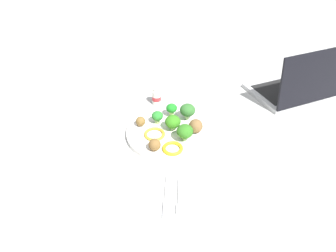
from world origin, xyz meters
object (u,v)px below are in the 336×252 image
object	(u,v)px
meatball_back_left	(196,127)
fork	(181,198)
pepper_ring_back_left	(173,148)
knife	(167,198)
meatball_mid_right	(141,121)
plate	(168,133)
napkin	(174,197)
broccoli_floret_back_left	(173,122)
meatball_back_right	(155,145)
broccoli_floret_center	(172,109)
pepper_ring_center	(155,134)
broccoli_floret_near_rim	(157,116)
broccoli_floret_front_right	(188,110)
broccoli_floret_back_right	(185,131)
yogurt_bottle	(157,97)
laptop	(297,87)

from	to	relation	value
meatball_back_left	fork	bearing A→B (deg)	-9.54
pepper_ring_back_left	knife	world-z (taller)	pepper_ring_back_left
meatball_back_left	meatball_mid_right	bearing A→B (deg)	-99.41
plate	napkin	world-z (taller)	plate
broccoli_floret_back_left	meatball_back_right	bearing A→B (deg)	-26.93
broccoli_floret_center	pepper_ring_center	xyz separation A→B (m)	(0.11, -0.05, -0.03)
pepper_ring_center	fork	size ratio (longest dim) A/B	0.57
broccoli_floret_near_rim	meatball_back_right	bearing A→B (deg)	0.58
broccoli_floret_front_right	broccoli_floret_back_left	distance (m)	0.08
broccoli_floret_back_right	yogurt_bottle	world-z (taller)	broccoli_floret_back_right
pepper_ring_center	laptop	xyz separation A→B (m)	(-0.30, 0.54, 0.02)
plate	pepper_ring_center	size ratio (longest dim) A/B	4.06
meatball_mid_right	pepper_ring_back_left	distance (m)	0.17
pepper_ring_center	napkin	xyz separation A→B (m)	(0.24, 0.07, -0.02)
meatball_back_left	laptop	world-z (taller)	laptop
broccoli_floret_front_right	knife	distance (m)	0.35
napkin	pepper_ring_center	bearing A→B (deg)	-163.70
broccoli_floret_back_left	meatball_back_left	size ratio (longest dim) A/B	1.14
meatball_back_right	napkin	distance (m)	0.19
meatball_mid_right	laptop	world-z (taller)	laptop
broccoli_floret_back_left	pepper_ring_back_left	size ratio (longest dim) A/B	0.82
meatball_mid_right	meatball_back_left	xyz separation A→B (m)	(0.03, 0.19, 0.01)
meatball_back_right	fork	bearing A→B (deg)	24.82
broccoli_floret_near_rim	broccoli_floret_center	bearing A→B (deg)	133.20
pepper_ring_back_left	napkin	distance (m)	0.18
fork	plate	bearing A→B (deg)	-170.48
broccoli_floret_near_rim	napkin	distance (m)	0.32
meatball_mid_right	pepper_ring_center	distance (m)	0.07
broccoli_floret_near_rim	broccoli_floret_back_left	bearing A→B (deg)	56.95
broccoli_floret_near_rim	pepper_ring_back_left	bearing A→B (deg)	22.69
pepper_ring_center	yogurt_bottle	distance (m)	0.21
knife	laptop	world-z (taller)	laptop
meatball_back_left	fork	xyz separation A→B (m)	(0.27, -0.05, -0.03)
fork	meatball_back_left	bearing A→B (deg)	170.46
napkin	yogurt_bottle	size ratio (longest dim) A/B	2.55
meatball_mid_right	pepper_ring_back_left	xyz separation A→B (m)	(0.12, 0.11, -0.01)
broccoli_floret_front_right	meatball_back_right	size ratio (longest dim) A/B	1.54
broccoli_floret_center	pepper_ring_center	size ratio (longest dim) A/B	0.69
broccoli_floret_back_right	broccoli_floret_center	size ratio (longest dim) A/B	1.20
plate	meatball_mid_right	xyz separation A→B (m)	(-0.03, -0.09, 0.02)
laptop	pepper_ring_center	bearing A→B (deg)	-61.12
pepper_ring_center	fork	bearing A→B (deg)	19.65
napkin	yogurt_bottle	world-z (taller)	yogurt_bottle
plate	napkin	distance (m)	0.27
meatball_mid_right	knife	xyz separation A→B (m)	(0.30, 0.10, -0.03)
napkin	meatball_mid_right	bearing A→B (deg)	-157.38
broccoli_floret_back_left	yogurt_bottle	world-z (taller)	broccoli_floret_back_left
plate	broccoli_floret_back_left	distance (m)	0.04
broccoli_floret_near_rim	pepper_ring_center	bearing A→B (deg)	-3.63
plate	laptop	world-z (taller)	laptop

